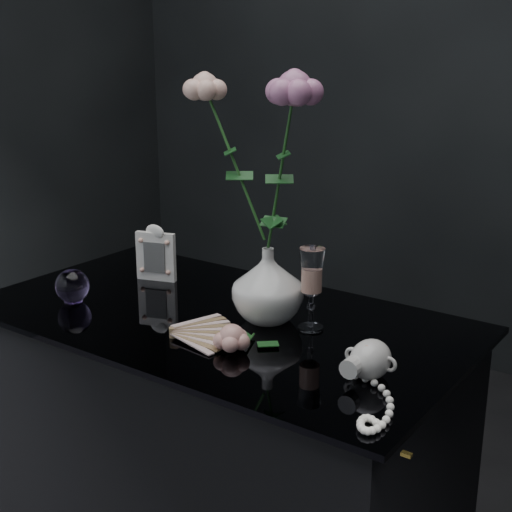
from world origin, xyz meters
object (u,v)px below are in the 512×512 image
Objects in this scene: picture_frame at (156,253)px; pearl_jar at (371,358)px; loose_rose at (232,338)px; vase at (268,285)px; paperweight at (72,286)px; wine_glass at (311,289)px.

picture_frame reaches higher than pearl_jar.
picture_frame is 0.46m from loose_rose.
loose_rose is 0.27m from pearl_jar.
vase is at bearing -27.00° from picture_frame.
paperweight is at bearing -177.88° from pearl_jar.
wine_glass is at bearing 6.93° from vase.
wine_glass reaches higher than vase.
paperweight is (-0.51, -0.17, -0.05)m from wine_glass.
vase is 1.12× the size of picture_frame.
paperweight is 0.30× the size of pearl_jar.
pearl_jar is at bearing -21.43° from vase.
vase is 2.06× the size of paperweight.
picture_frame reaches higher than paperweight.
vase is at bearing -173.07° from wine_glass.
vase is 1.02× the size of loose_rose.
wine_glass is 0.47m from picture_frame.
picture_frame is at bearing 173.83° from wine_glass.
vase is 0.45m from paperweight.
picture_frame is at bearing 163.55° from pearl_jar.
pearl_jar is (0.20, -0.13, -0.05)m from wine_glass.
vase is 0.62× the size of pearl_jar.
paperweight is at bearing 168.29° from loose_rose.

